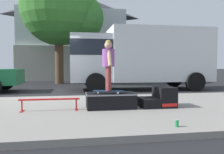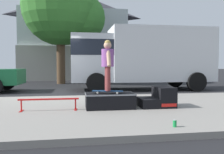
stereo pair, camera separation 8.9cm
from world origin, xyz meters
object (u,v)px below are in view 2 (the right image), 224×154
object	(u,v)px
street_tree_main	(65,10)
box_truck	(141,56)
grind_rail	(49,101)
skateboard	(108,91)
skater_kid	(108,61)
soda_can	(175,123)
kicker_ramp	(159,98)
skate_box	(110,100)

from	to	relation	value
street_tree_main	box_truck	bearing A→B (deg)	-49.18
grind_rail	skateboard	world-z (taller)	skateboard
skater_kid	street_tree_main	xyz separation A→B (m)	(-1.52, 9.90, 3.55)
skater_kid	soda_can	xyz separation A→B (m)	(0.94, -1.97, -1.15)
kicker_ramp	street_tree_main	world-z (taller)	street_tree_main
grind_rail	box_truck	xyz separation A→B (m)	(3.86, 5.42, 1.36)
kicker_ramp	grind_rail	xyz separation A→B (m)	(-2.84, -0.09, 0.00)
skater_kid	box_truck	size ratio (longest dim) A/B	0.19
box_truck	soda_can	bearing A→B (deg)	-101.36
skateboard	street_tree_main	size ratio (longest dim) A/B	0.11
skate_box	kicker_ramp	xyz separation A→B (m)	(1.32, -0.00, 0.01)
box_truck	kicker_ramp	bearing A→B (deg)	-100.91
soda_can	box_truck	xyz separation A→B (m)	(1.47, 7.32, 1.52)
soda_can	street_tree_main	world-z (taller)	street_tree_main
skateboard	street_tree_main	world-z (taller)	street_tree_main
grind_rail	street_tree_main	size ratio (longest dim) A/B	0.19
skate_box	skateboard	xyz separation A→B (m)	(-0.06, -0.02, 0.23)
skateboard	street_tree_main	bearing A→B (deg)	98.71
kicker_ramp	box_truck	xyz separation A→B (m)	(1.03, 5.33, 1.36)
skater_kid	box_truck	xyz separation A→B (m)	(2.41, 5.35, 0.37)
skate_box	street_tree_main	xyz separation A→B (m)	(-1.58, 9.88, 4.56)
street_tree_main	soda_can	bearing A→B (deg)	-78.31
skate_box	grind_rail	bearing A→B (deg)	-176.59
kicker_ramp	grind_rail	world-z (taller)	kicker_ramp
skater_kid	box_truck	distance (m)	5.88
skater_kid	soda_can	distance (m)	2.46
kicker_ramp	skateboard	size ratio (longest dim) A/B	1.12
kicker_ramp	skater_kid	world-z (taller)	skater_kid
skate_box	box_truck	bearing A→B (deg)	66.23
skateboard	soda_can	distance (m)	2.21
skate_box	kicker_ramp	world-z (taller)	kicker_ramp
grind_rail	skater_kid	bearing A→B (deg)	2.73
street_tree_main	skateboard	bearing A→B (deg)	-81.29
grind_rail	skateboard	distance (m)	1.47
skateboard	kicker_ramp	bearing A→B (deg)	0.84
skateboard	street_tree_main	distance (m)	10.91
skateboard	box_truck	bearing A→B (deg)	65.78
skate_box	grind_rail	xyz separation A→B (m)	(-1.51, -0.09, 0.02)
skate_box	skateboard	size ratio (longest dim) A/B	1.55
skateboard	box_truck	xyz separation A→B (m)	(2.41, 5.35, 1.14)
skate_box	skateboard	bearing A→B (deg)	-160.81
soda_can	street_tree_main	bearing A→B (deg)	101.69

